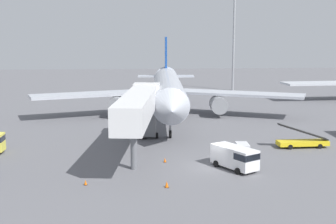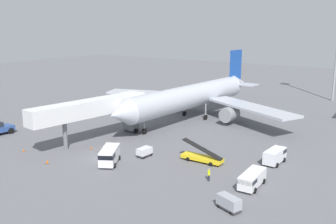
{
  "view_description": "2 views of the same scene",
  "coord_description": "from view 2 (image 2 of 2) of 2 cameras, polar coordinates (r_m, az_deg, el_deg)",
  "views": [
    {
      "loc": [
        -8.37,
        -44.18,
        13.46
      ],
      "look_at": [
        -2.99,
        19.61,
        2.66
      ],
      "focal_mm": 47.13,
      "sensor_mm": 36.0,
      "label": 1
    },
    {
      "loc": [
        38.96,
        -38.74,
        19.57
      ],
      "look_at": [
        -3.04,
        21.58,
        2.82
      ],
      "focal_mm": 40.86,
      "sensor_mm": 36.0,
      "label": 2
    }
  ],
  "objects": [
    {
      "name": "service_van_far_left",
      "position": [
        48.83,
        12.39,
        -9.7
      ],
      "size": [
        2.36,
        5.39,
        1.89
      ],
      "color": "white",
      "rests_on": "ground"
    },
    {
      "name": "safety_cone_bravo",
      "position": [
        63.06,
        -11.39,
        -5.27
      ],
      "size": [
        0.32,
        0.32,
        0.49
      ],
      "color": "black",
      "rests_on": "ground"
    },
    {
      "name": "belt_loader_truck",
      "position": [
        56.42,
        5.11,
        -6.69
      ],
      "size": [
        6.36,
        2.02,
        3.07
      ],
      "color": "yellow",
      "rests_on": "ground"
    },
    {
      "name": "jet_bridge",
      "position": [
        66.16,
        -10.64,
        0.47
      ],
      "size": [
        6.03,
        22.55,
        7.42
      ],
      "color": "silver",
      "rests_on": "ground"
    },
    {
      "name": "ground_crew_worker_foreground",
      "position": [
        49.83,
        6.11,
        -9.24
      ],
      "size": [
        0.4,
        0.4,
        1.7
      ],
      "color": "#1E2333",
      "rests_on": "ground"
    },
    {
      "name": "airplane_at_gate",
      "position": [
        81.22,
        3.8,
        2.36
      ],
      "size": [
        47.12,
        47.15,
        13.67
      ],
      "color": "#B7BCC6",
      "rests_on": "ground"
    },
    {
      "name": "service_van_far_center",
      "position": [
        55.8,
        -8.74,
        -6.39
      ],
      "size": [
        4.44,
        5.56,
        2.33
      ],
      "color": "white",
      "rests_on": "ground"
    },
    {
      "name": "safety_cone_charlie",
      "position": [
        58.36,
        -17.58,
        -7.07
      ],
      "size": [
        0.39,
        0.39,
        0.6
      ],
      "color": "black",
      "rests_on": "ground"
    },
    {
      "name": "baggage_cart_outer_left",
      "position": [
        58.5,
        -3.54,
        -5.92
      ],
      "size": [
        1.52,
        2.43,
        1.39
      ],
      "color": "#38383D",
      "rests_on": "ground"
    },
    {
      "name": "service_van_near_left",
      "position": [
        81.87,
        -18.97,
        -0.73
      ],
      "size": [
        5.19,
        2.15,
        2.37
      ],
      "color": "#E5DB4C",
      "rests_on": "ground"
    },
    {
      "name": "ground_plane",
      "position": [
        58.32,
        -9.78,
        -6.96
      ],
      "size": [
        300.0,
        300.0,
        0.0
      ],
      "primitive_type": "plane",
      "color": "slate"
    },
    {
      "name": "baggage_cart_mid_left",
      "position": [
        42.88,
        9.06,
        -13.19
      ],
      "size": [
        3.05,
        2.16,
        1.57
      ],
      "color": "#38383D",
      "rests_on": "ground"
    },
    {
      "name": "safety_cone_alpha",
      "position": [
        64.88,
        -20.73,
        -5.35
      ],
      "size": [
        0.32,
        0.32,
        0.49
      ],
      "color": "black",
      "rests_on": "ground"
    },
    {
      "name": "service_van_rear_right",
      "position": [
        57.69,
        15.69,
        -6.24
      ],
      "size": [
        2.24,
        4.56,
        2.07
      ],
      "color": "white",
      "rests_on": "ground"
    }
  ]
}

